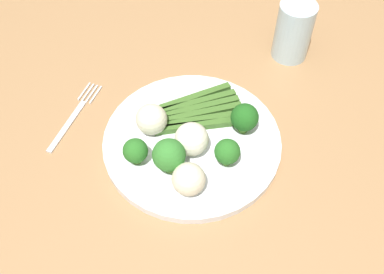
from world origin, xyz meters
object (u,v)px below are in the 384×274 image
(fork, at_px, (75,115))
(broccoli_right, at_px, (135,151))
(broccoli_front_left, at_px, (169,155))
(cauliflower_outer_edge, at_px, (189,179))
(dining_table, at_px, (197,172))
(broccoli_front, at_px, (245,118))
(water_glass, at_px, (293,31))
(asparagus_bundle, at_px, (197,112))
(cauliflower_back_right, at_px, (151,119))
(cauliflower_back, at_px, (192,139))
(plate, at_px, (192,141))
(broccoli_left, at_px, (227,152))

(fork, bearing_deg, broccoli_right, -110.83)
(broccoli_front_left, bearing_deg, cauliflower_outer_edge, -32.75)
(dining_table, bearing_deg, broccoli_front, 23.41)
(dining_table, height_order, water_glass, water_glass)
(broccoli_front, relative_size, broccoli_front_left, 0.89)
(asparagus_bundle, height_order, broccoli_right, broccoli_right)
(cauliflower_back_right, bearing_deg, cauliflower_back, -15.28)
(broccoli_front, xyz_separation_m, water_glass, (0.04, 0.23, 0.01))
(plate, bearing_deg, dining_table, 65.17)
(broccoli_front_left, xyz_separation_m, fork, (-0.20, 0.06, -0.05))
(plate, distance_m, cauliflower_outer_edge, 0.10)
(dining_table, relative_size, plate, 4.20)
(asparagus_bundle, relative_size, broccoli_left, 3.33)
(broccoli_right, xyz_separation_m, cauliflower_back_right, (0.00, 0.07, -0.00))
(broccoli_right, bearing_deg, asparagus_bundle, 62.70)
(cauliflower_back, bearing_deg, broccoli_front, 41.84)
(broccoli_front_left, bearing_deg, plate, 76.35)
(cauliflower_back, bearing_deg, cauliflower_outer_edge, -76.24)
(asparagus_bundle, distance_m, broccoli_front, 0.09)
(broccoli_front_left, height_order, cauliflower_back_right, broccoli_front_left)
(broccoli_right, xyz_separation_m, fork, (-0.15, 0.07, -0.04))
(cauliflower_outer_edge, bearing_deg, broccoli_front_left, 147.25)
(plate, distance_m, fork, 0.22)
(broccoli_front, xyz_separation_m, fork, (-0.29, -0.05, -0.05))
(broccoli_left, relative_size, fork, 0.30)
(asparagus_bundle, bearing_deg, broccoli_right, -150.33)
(broccoli_right, bearing_deg, cauliflower_outer_edge, -13.91)
(broccoli_front_left, bearing_deg, water_glass, 68.23)
(broccoli_right, distance_m, water_glass, 0.39)
(broccoli_front, relative_size, cauliflower_back_right, 1.08)
(cauliflower_outer_edge, xyz_separation_m, water_glass, (0.10, 0.36, 0.02))
(broccoli_left, xyz_separation_m, broccoli_front, (0.01, 0.07, 0.00))
(broccoli_front, distance_m, cauliflower_outer_edge, 0.15)
(dining_table, relative_size, broccoli_left, 24.79)
(broccoli_right, relative_size, fork, 0.30)
(cauliflower_back_right, bearing_deg, broccoli_front_left, -51.22)
(broccoli_front, bearing_deg, cauliflower_back_right, -163.65)
(dining_table, xyz_separation_m, broccoli_front, (0.07, 0.03, 0.15))
(plate, relative_size, broccoli_right, 6.06)
(fork, height_order, water_glass, water_glass)
(broccoli_left, bearing_deg, plate, 156.24)
(cauliflower_back, height_order, water_glass, water_glass)
(broccoli_front_left, distance_m, cauliflower_back, 0.05)
(dining_table, distance_m, cauliflower_back_right, 0.16)
(dining_table, relative_size, fork, 7.54)
(cauliflower_back_right, distance_m, fork, 0.15)
(asparagus_bundle, height_order, water_glass, water_glass)
(dining_table, xyz_separation_m, broccoli_left, (0.06, -0.04, 0.15))
(broccoli_front_left, relative_size, cauliflower_back, 1.16)
(broccoli_front, height_order, broccoli_right, broccoli_front)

